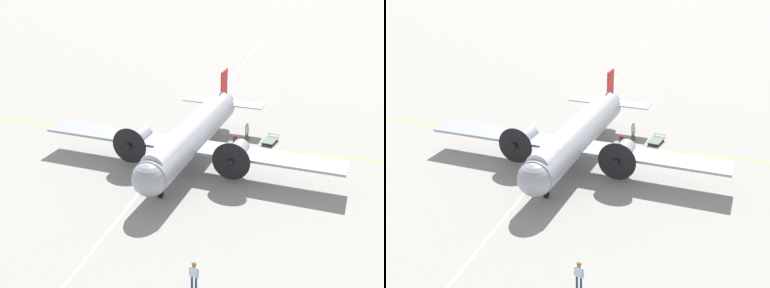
# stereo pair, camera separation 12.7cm
# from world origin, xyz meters

# --- Properties ---
(ground_plane) EXTENTS (300.00, 300.00, 0.00)m
(ground_plane) POSITION_xyz_m (0.00, 0.00, 0.00)
(ground_plane) COLOR gray
(apron_line_eastwest) EXTENTS (120.00, 0.16, 0.01)m
(apron_line_eastwest) POSITION_xyz_m (0.00, 4.48, 0.00)
(apron_line_eastwest) COLOR gold
(apron_line_eastwest) RESTS_ON ground_plane
(apron_line_northsouth) EXTENTS (0.16, 120.00, 0.01)m
(apron_line_northsouth) POSITION_xyz_m (-2.28, 0.00, 0.00)
(apron_line_northsouth) COLOR silver
(apron_line_northsouth) RESTS_ON ground_plane
(airliner_main) EXTENTS (24.95, 19.24, 5.76)m
(airliner_main) POSITION_xyz_m (-0.03, -0.41, 2.52)
(airliner_main) COLOR #9399A3
(airliner_main) RESTS_ON ground_plane
(crew_foreground) EXTENTS (0.59, 0.28, 1.74)m
(crew_foreground) POSITION_xyz_m (4.53, -15.25, 1.06)
(crew_foreground) COLOR navy
(crew_foreground) RESTS_ON ground_plane
(passenger_boarding) EXTENTS (0.47, 0.38, 1.65)m
(passenger_boarding) POSITION_xyz_m (3.52, 6.22, 1.01)
(passenger_boarding) COLOR #473D2D
(passenger_boarding) RESTS_ON ground_plane
(suitcase_near_door) EXTENTS (0.38, 0.13, 0.52)m
(suitcase_near_door) POSITION_xyz_m (3.59, 5.92, 0.24)
(suitcase_near_door) COLOR brown
(suitcase_near_door) RESTS_ON ground_plane
(suitcase_upright_spare) EXTENTS (0.37, 0.15, 0.58)m
(suitcase_upright_spare) POSITION_xyz_m (2.60, 5.42, 0.27)
(suitcase_upright_spare) COLOR maroon
(suitcase_upright_spare) RESTS_ON ground_plane
(baggage_cart) EXTENTS (1.47, 2.15, 0.56)m
(baggage_cart) POSITION_xyz_m (5.73, 5.98, 0.28)
(baggage_cart) COLOR #4C6047
(baggage_cart) RESTS_ON ground_plane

